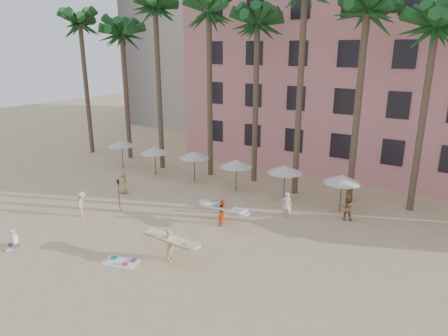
% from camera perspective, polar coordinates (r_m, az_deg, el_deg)
% --- Properties ---
extents(ground, '(120.00, 120.00, 0.00)m').
position_cam_1_polar(ground, '(21.33, -13.14, -13.64)').
color(ground, '#D1B789').
rests_on(ground, ground).
extents(pink_hotel, '(35.00, 14.00, 16.00)m').
position_cam_1_polar(pink_hotel, '(39.41, 22.54, 11.72)').
color(pink_hotel, '#D98584').
rests_on(pink_hotel, ground).
extents(palm_row, '(44.40, 5.40, 16.30)m').
position_cam_1_polar(palm_row, '(30.70, 7.06, 21.02)').
color(palm_row, brown).
rests_on(palm_row, ground).
extents(umbrella_row, '(22.50, 2.70, 2.73)m').
position_cam_1_polar(umbrella_row, '(31.24, -1.42, 1.36)').
color(umbrella_row, '#332B23').
rests_on(umbrella_row, ground).
extents(beach_towel, '(2.00, 1.44, 0.14)m').
position_cam_1_polar(beach_towel, '(21.89, -14.37, -12.80)').
color(beach_towel, white).
rests_on(beach_towel, ground).
extents(carrier_yellow, '(2.95, 0.84, 1.75)m').
position_cam_1_polar(carrier_yellow, '(21.16, -7.71, -10.54)').
color(carrier_yellow, tan).
rests_on(carrier_yellow, ground).
extents(carrier_white, '(3.08, 1.04, 1.65)m').
position_cam_1_polar(carrier_white, '(24.98, -0.05, -6.18)').
color(carrier_white, '#F15A19').
rests_on(carrier_white, ground).
extents(beachgoers, '(16.80, 9.54, 1.80)m').
position_cam_1_polar(beachgoers, '(27.08, -5.45, -4.45)').
color(beachgoers, olive).
rests_on(beachgoers, ground).
extents(paddle, '(0.18, 0.04, 2.23)m').
position_cam_1_polar(paddle, '(27.81, -14.81, -3.18)').
color(paddle, black).
rests_on(paddle, ground).
extents(seated_man, '(0.44, 0.76, 0.99)m').
position_cam_1_polar(seated_man, '(25.38, -27.95, -9.27)').
color(seated_man, '#3F3F4C').
rests_on(seated_man, ground).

